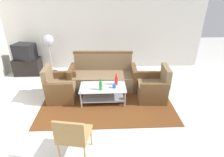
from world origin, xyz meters
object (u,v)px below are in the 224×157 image
coffee_table (103,92)px  television (25,51)px  armchair_left (61,88)px  pedestal_fan (48,43)px  armchair_right (153,88)px  bottle_green (101,86)px  bottle_red (116,80)px  cup (114,86)px  tv_stand (28,66)px  wicker_chair (73,135)px  couch (103,77)px

coffee_table → television: bearing=144.6°
armchair_left → pedestal_fan: bearing=-160.2°
armchair_right → bottle_green: (-1.30, -0.24, 0.23)m
bottle_red → cup: (-0.06, -0.16, -0.06)m
bottle_green → tv_stand: size_ratio=0.36×
bottle_red → pedestal_fan: pedestal_fan is taller
bottle_red → television: bearing=149.5°
bottle_red → armchair_right: bearing=-0.2°
television → wicker_chair: size_ratio=0.83×
coffee_table → wicker_chair: bearing=-105.6°
couch → bottle_red: bearing=119.8°
coffee_table → wicker_chair: 1.74m
coffee_table → bottle_red: bearing=17.3°
armchair_right → bottle_red: size_ratio=2.95×
coffee_table → tv_stand: bearing=144.6°
armchair_right → pedestal_fan: bearing=63.7°
couch → television: size_ratio=2.61×
armchair_left → cup: (1.33, -0.26, 0.17)m
tv_stand → wicker_chair: bearing=-59.9°
bottle_green → tv_stand: (-2.38, 1.86, -0.26)m
pedestal_fan → bottle_green: bearing=-49.4°
couch → bottle_red: (0.33, -0.63, 0.20)m
cup → tv_stand: tv_stand is taller
bottle_green → television: size_ratio=0.41×
cup → television: bearing=146.5°
couch → tv_stand: 2.62m
tv_stand → pedestal_fan: pedestal_fan is taller
coffee_table → cup: size_ratio=11.00×
armchair_right → tv_stand: (-3.68, 1.62, -0.03)m
armchair_right → tv_stand: armchair_right is taller
bottle_green → pedestal_fan: 2.56m
bottle_red → couch: bearing=117.6°
coffee_table → bottle_green: size_ratio=3.84×
armchair_left → coffee_table: size_ratio=0.77×
cup → pedestal_fan: pedestal_fan is taller
coffee_table → armchair_left: bearing=169.5°
bottle_green → pedestal_fan: pedestal_fan is taller
coffee_table → pedestal_fan: size_ratio=0.87×
armchair_right → pedestal_fan: 3.45m
tv_stand → television: bearing=73.6°
armchair_right → coffee_table: (-1.25, -0.10, -0.02)m
couch → bottle_green: couch is taller
wicker_chair → television: bearing=130.0°
bottle_red → cup: bearing=-108.9°
bottle_red → television: television is taller
television → tv_stand: bearing=90.0°
television → wicker_chair: 3.92m
bottle_red → bottle_green: bearing=-147.3°
armchair_right → bottle_green: bearing=103.8°
tv_stand → television: size_ratio=1.14×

